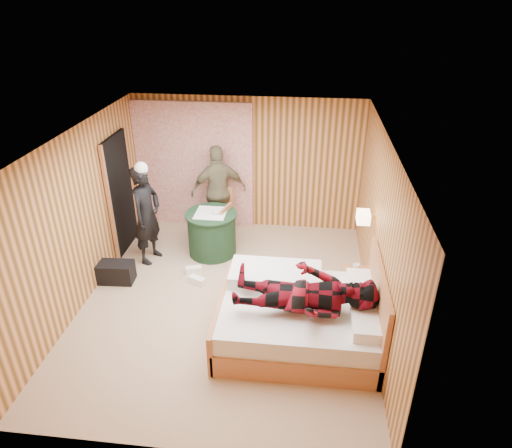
# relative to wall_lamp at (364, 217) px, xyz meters

# --- Properties ---
(floor) EXTENTS (4.20, 5.00, 0.01)m
(floor) POSITION_rel_wall_lamp_xyz_m (-1.92, -0.45, -1.30)
(floor) COLOR tan
(floor) RESTS_ON ground
(ceiling) EXTENTS (4.20, 5.00, 0.01)m
(ceiling) POSITION_rel_wall_lamp_xyz_m (-1.92, -0.45, 1.20)
(ceiling) COLOR white
(ceiling) RESTS_ON wall_back
(wall_back) EXTENTS (4.20, 0.02, 2.50)m
(wall_back) POSITION_rel_wall_lamp_xyz_m (-1.92, 2.05, -0.05)
(wall_back) COLOR #E79458
(wall_back) RESTS_ON floor
(wall_left) EXTENTS (0.02, 5.00, 2.50)m
(wall_left) POSITION_rel_wall_lamp_xyz_m (-4.02, -0.45, -0.05)
(wall_left) COLOR #E79458
(wall_left) RESTS_ON floor
(wall_right) EXTENTS (0.02, 5.00, 2.50)m
(wall_right) POSITION_rel_wall_lamp_xyz_m (0.18, -0.45, -0.05)
(wall_right) COLOR #E79458
(wall_right) RESTS_ON floor
(curtain) EXTENTS (2.20, 0.08, 2.40)m
(curtain) POSITION_rel_wall_lamp_xyz_m (-2.92, 1.98, -0.10)
(curtain) COLOR beige
(curtain) RESTS_ON floor
(doorway) EXTENTS (0.06, 0.90, 2.05)m
(doorway) POSITION_rel_wall_lamp_xyz_m (-3.98, 0.95, -0.28)
(doorway) COLOR black
(doorway) RESTS_ON floor
(wall_lamp) EXTENTS (0.26, 0.24, 0.16)m
(wall_lamp) POSITION_rel_wall_lamp_xyz_m (0.00, 0.00, 0.00)
(wall_lamp) COLOR gold
(wall_lamp) RESTS_ON wall_right
(bed) EXTENTS (2.11, 1.66, 1.14)m
(bed) POSITION_rel_wall_lamp_xyz_m (-0.80, -1.09, -0.97)
(bed) COLOR #BE794D
(bed) RESTS_ON floor
(nightstand) EXTENTS (0.40, 0.54, 0.52)m
(nightstand) POSITION_rel_wall_lamp_xyz_m (-0.04, -0.31, -1.03)
(nightstand) COLOR #BE794D
(nightstand) RESTS_ON floor
(round_table) EXTENTS (0.89, 0.89, 0.79)m
(round_table) POSITION_rel_wall_lamp_xyz_m (-2.41, 0.90, -0.90)
(round_table) COLOR #1B3B21
(round_table) RESTS_ON floor
(chair_far) EXTENTS (0.52, 0.52, 0.93)m
(chair_far) POSITION_rel_wall_lamp_xyz_m (-2.38, 1.60, -0.76)
(chair_far) COLOR #BE794D
(chair_far) RESTS_ON floor
(chair_near) EXTENTS (0.48, 0.48, 0.86)m
(chair_near) POSITION_rel_wall_lamp_xyz_m (-2.26, 1.04, -0.80)
(chair_near) COLOR #BE794D
(chair_near) RESTS_ON floor
(duffel_bag) EXTENTS (0.60, 0.35, 0.33)m
(duffel_bag) POSITION_rel_wall_lamp_xyz_m (-3.77, -0.14, -1.13)
(duffel_bag) COLOR black
(duffel_bag) RESTS_ON floor
(sneaker_left) EXTENTS (0.28, 0.18, 0.12)m
(sneaker_left) POSITION_rel_wall_lamp_xyz_m (-2.59, 0.22, -1.24)
(sneaker_left) COLOR white
(sneaker_left) RESTS_ON floor
(sneaker_right) EXTENTS (0.28, 0.21, 0.12)m
(sneaker_right) POSITION_rel_wall_lamp_xyz_m (-2.47, -0.07, -1.24)
(sneaker_right) COLOR white
(sneaker_right) RESTS_ON floor
(woman_standing) EXTENTS (0.55, 0.70, 1.69)m
(woman_standing) POSITION_rel_wall_lamp_xyz_m (-3.41, 0.57, -0.45)
(woman_standing) COLOR black
(woman_standing) RESTS_ON floor
(man_at_table) EXTENTS (1.09, 0.76, 1.72)m
(man_at_table) POSITION_rel_wall_lamp_xyz_m (-2.41, 1.64, -0.44)
(man_at_table) COLOR #736C4D
(man_at_table) RESTS_ON floor
(man_on_bed) EXTENTS (0.86, 0.67, 1.77)m
(man_on_bed) POSITION_rel_wall_lamp_xyz_m (-0.77, -1.32, -0.30)
(man_on_bed) COLOR maroon
(man_on_bed) RESTS_ON bed
(book_lower) EXTENTS (0.18, 0.24, 0.02)m
(book_lower) POSITION_rel_wall_lamp_xyz_m (-0.04, -0.36, -0.77)
(book_lower) COLOR white
(book_lower) RESTS_ON nightstand
(book_upper) EXTENTS (0.27, 0.28, 0.02)m
(book_upper) POSITION_rel_wall_lamp_xyz_m (-0.04, -0.36, -0.75)
(book_upper) COLOR white
(book_upper) RESTS_ON nightstand
(cup_nightstand) EXTENTS (0.12, 0.12, 0.09)m
(cup_nightstand) POSITION_rel_wall_lamp_xyz_m (-0.04, -0.18, -0.73)
(cup_nightstand) COLOR white
(cup_nightstand) RESTS_ON nightstand
(cup_table) EXTENTS (0.14, 0.14, 0.10)m
(cup_table) POSITION_rel_wall_lamp_xyz_m (-2.31, 0.85, -0.47)
(cup_table) COLOR white
(cup_table) RESTS_ON round_table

